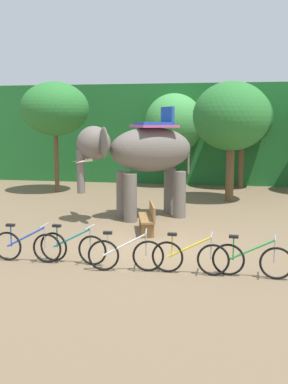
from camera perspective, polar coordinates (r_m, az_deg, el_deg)
ground_plane at (r=12.04m, az=1.35°, el=-6.93°), size 80.00×80.00×0.00m
foliage_hedge at (r=26.24m, az=6.32°, el=7.49°), size 36.00×6.00×5.18m
tree_far_left at (r=21.07m, az=-11.29°, el=10.32°), size 3.09×3.09×5.05m
tree_far_right at (r=22.78m, az=3.85°, el=8.69°), size 2.98×2.98×4.65m
tree_center at (r=18.62m, az=11.09°, el=9.41°), size 3.12×3.12×4.88m
tree_center_left at (r=22.45m, az=12.45°, el=9.25°), size 2.88×2.88×4.89m
elephant at (r=15.11m, az=-0.27°, el=4.86°), size 4.03×3.26×3.78m
bike_blue at (r=11.04m, az=-14.69°, el=-6.66°), size 1.71×0.52×0.92m
bike_teal at (r=10.71m, az=-9.10°, el=-6.96°), size 1.70×0.52×0.92m
bike_white at (r=10.05m, az=-2.36°, el=-7.94°), size 1.70×0.52×0.92m
bike_yellow at (r=9.90m, az=5.87°, el=-8.24°), size 1.71×0.52×0.92m
bike_green at (r=9.92m, az=13.58°, el=-8.42°), size 1.71×0.52×0.92m
wooden_bench at (r=13.35m, az=0.58°, el=-3.20°), size 0.76×1.55×0.89m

